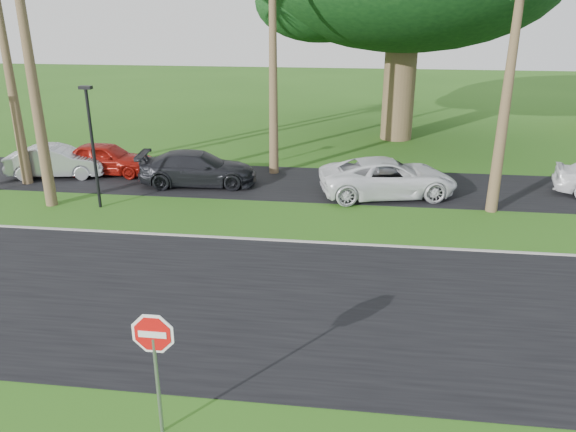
% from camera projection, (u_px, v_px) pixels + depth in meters
% --- Properties ---
extents(ground, '(120.00, 120.00, 0.00)m').
position_uv_depth(ground, '(185.00, 339.00, 13.23)').
color(ground, '#275515').
rests_on(ground, ground).
extents(road, '(120.00, 8.00, 0.02)m').
position_uv_depth(road, '(207.00, 298.00, 15.08)').
color(road, black).
rests_on(road, ground).
extents(parking_strip, '(120.00, 5.00, 0.02)m').
position_uv_depth(parking_strip, '(269.00, 182.00, 24.82)').
color(parking_strip, black).
rests_on(parking_strip, ground).
extents(curb, '(120.00, 0.12, 0.06)m').
position_uv_depth(curb, '(238.00, 238.00, 18.83)').
color(curb, gray).
rests_on(curb, ground).
extents(stop_sign_near, '(1.05, 0.07, 2.62)m').
position_uv_depth(stop_sign_near, '(154.00, 350.00, 9.76)').
color(stop_sign_near, gray).
rests_on(stop_sign_near, ground).
extents(streetlight_right, '(0.45, 0.25, 4.64)m').
position_uv_depth(streetlight_right, '(92.00, 140.00, 20.88)').
color(streetlight_right, black).
rests_on(streetlight_right, ground).
extents(car_silver, '(4.53, 2.26, 1.43)m').
position_uv_depth(car_silver, '(57.00, 162.00, 25.37)').
color(car_silver, '#AAADB1').
rests_on(car_silver, ground).
extents(car_red, '(4.32, 1.76, 1.47)m').
position_uv_depth(car_red, '(106.00, 159.00, 25.77)').
color(car_red, maroon).
rests_on(car_red, ground).
extents(car_dark, '(5.21, 2.58, 1.46)m').
position_uv_depth(car_dark, '(198.00, 169.00, 24.22)').
color(car_dark, black).
rests_on(car_dark, ground).
extents(car_minivan, '(5.97, 3.74, 1.54)m').
position_uv_depth(car_minivan, '(388.00, 178.00, 22.82)').
color(car_minivan, white).
rests_on(car_minivan, ground).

